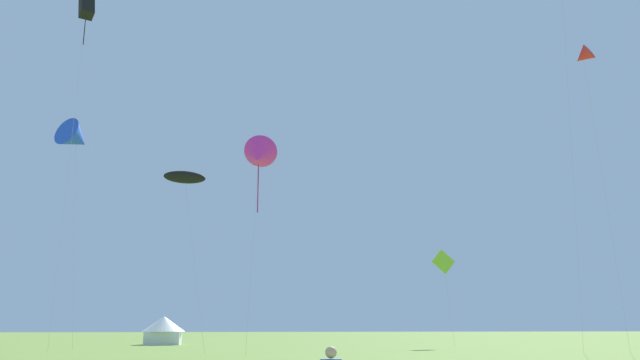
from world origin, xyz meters
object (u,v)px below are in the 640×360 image
kite_magenta_delta (259,156)px  kite_red_delta (583,56)px  kite_lime_diamond (443,262)px  kite_black_parafoil (185,177)px  festival_tent_left (164,329)px  kite_blue_delta (76,138)px  kite_black_box (87,6)px

kite_magenta_delta → kite_red_delta: size_ratio=0.64×
kite_magenta_delta → kite_lime_diamond: bearing=35.6°
kite_black_parafoil → kite_lime_diamond: bearing=30.6°
kite_lime_diamond → kite_red_delta: (9.48, -13.58, 17.45)m
kite_magenta_delta → festival_tent_left: (-9.32, 24.02, -13.72)m
kite_black_parafoil → kite_blue_delta: kite_blue_delta is taller
kite_magenta_delta → kite_black_box: size_ratio=0.55×
kite_magenta_delta → festival_tent_left: size_ratio=3.65×
kite_lime_diamond → kite_red_delta: kite_red_delta is taller
kite_black_box → festival_tent_left: kite_black_box is taller
kite_lime_diamond → festival_tent_left: kite_lime_diamond is taller
kite_black_parafoil → kite_red_delta: (34.89, 1.47, 12.70)m
kite_magenta_delta → festival_tent_left: bearing=111.2°
festival_tent_left → kite_red_delta: bearing=-31.4°
kite_black_parafoil → kite_blue_delta: size_ratio=0.63×
kite_red_delta → kite_black_parafoil: bearing=-177.6°
kite_lime_diamond → kite_magenta_delta: (-19.74, -14.13, 6.93)m
kite_magenta_delta → kite_black_parafoil: bearing=-170.7°
kite_magenta_delta → kite_black_box: bearing=163.7°
kite_magenta_delta → kite_red_delta: 31.06m
kite_black_parafoil → kite_lime_diamond: (25.42, 15.06, -4.75)m
kite_black_parafoil → festival_tent_left: 27.73m
kite_lime_diamond → kite_magenta_delta: size_ratio=0.57×
kite_magenta_delta → kite_blue_delta: 22.49m
kite_blue_delta → kite_lime_diamond: bearing=1.5°
kite_black_parafoil → kite_lime_diamond: size_ratio=1.41×
kite_lime_diamond → kite_blue_delta: bearing=-178.5°
kite_blue_delta → kite_red_delta: size_ratio=0.81×
kite_blue_delta → festival_tent_left: (8.32, 10.89, -18.43)m
kite_black_parafoil → kite_blue_delta: 19.71m
kite_red_delta → kite_lime_diamond: bearing=124.9°
kite_red_delta → kite_magenta_delta: bearing=-178.9°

